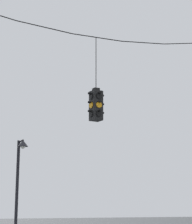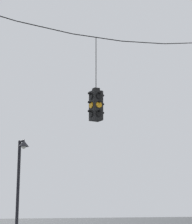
# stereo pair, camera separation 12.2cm
# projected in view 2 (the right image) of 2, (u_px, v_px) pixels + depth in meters

# --- Properties ---
(span_wire) EXTENTS (13.49, 0.03, 0.91)m
(span_wire) POSITION_uv_depth(u_px,v_px,m) (46.00, 19.00, 13.72)
(span_wire) COLOR black
(traffic_light_near_right_pole) EXTENTS (0.58, 0.58, 2.83)m
(traffic_light_near_right_pole) POSITION_uv_depth(u_px,v_px,m) (96.00, 105.00, 14.08)
(traffic_light_near_right_pole) COLOR black
(street_lamp) EXTENTS (0.40, 0.71, 4.83)m
(street_lamp) POSITION_uv_depth(u_px,v_px,m) (20.00, 178.00, 17.00)
(street_lamp) COLOR black
(street_lamp) RESTS_ON ground_plane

